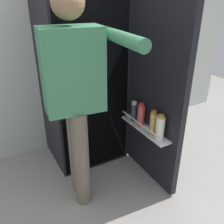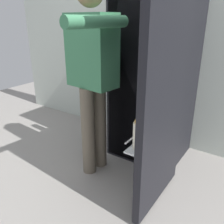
% 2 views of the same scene
% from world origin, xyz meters
% --- Properties ---
extents(ground_plane, '(6.86, 6.86, 0.00)m').
position_xyz_m(ground_plane, '(0.00, 0.00, 0.00)').
color(ground_plane, gray).
extents(kitchen_wall, '(4.40, 0.10, 2.62)m').
position_xyz_m(kitchen_wall, '(0.00, 0.89, 1.31)').
color(kitchen_wall, beige).
rests_on(kitchen_wall, ground_plane).
extents(refrigerator, '(0.74, 1.27, 1.74)m').
position_xyz_m(refrigerator, '(0.03, 0.49, 0.87)').
color(refrigerator, black).
rests_on(refrigerator, ground_plane).
extents(person, '(0.52, 0.74, 1.60)m').
position_xyz_m(person, '(-0.28, -0.02, 0.95)').
color(person, '#665B4C').
rests_on(person, ground_plane).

